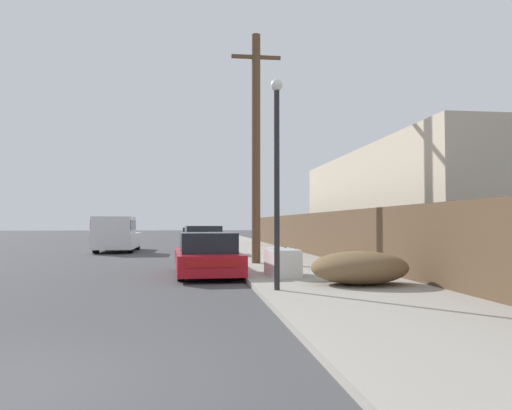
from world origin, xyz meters
TOP-DOWN VIEW (x-y plane):
  - sidewalk_curb at (5.30, 23.50)m, footprint 4.20×63.00m
  - discarded_fridge at (4.25, 8.77)m, footprint 0.78×1.66m
  - parked_sports_car_red at (2.23, 10.10)m, footprint 1.99×4.61m
  - car_parked_mid at (2.31, 19.07)m, footprint 2.08×4.18m
  - car_parked_far at (2.03, 27.71)m, footprint 2.01×4.13m
  - pickup_truck at (-2.22, 22.93)m, footprint 2.07×5.61m
  - utility_pole at (4.09, 13.12)m, footprint 1.80×0.31m
  - street_lamp at (3.60, 5.86)m, footprint 0.26×0.26m
  - brush_pile at (5.68, 6.59)m, footprint 2.30×1.77m
  - wooden_fence at (7.25, 16.73)m, footprint 0.08×36.81m
  - building_right_house at (11.15, 14.51)m, footprint 6.00×14.65m

SIDE VIEW (x-z plane):
  - sidewalk_curb at x=5.30m, z-range 0.00..0.12m
  - discarded_fridge at x=4.25m, z-range 0.11..0.86m
  - brush_pile at x=5.68m, z-range 0.12..0.89m
  - parked_sports_car_red at x=2.23m, z-range -0.05..1.22m
  - car_parked_far at x=2.03m, z-range -0.04..1.24m
  - car_parked_mid at x=2.31m, z-range -0.05..1.38m
  - pickup_truck at x=-2.22m, z-range 0.00..1.89m
  - wooden_fence at x=7.25m, z-range 0.12..2.01m
  - building_right_house at x=11.15m, z-range 0.00..4.41m
  - street_lamp at x=3.60m, z-range 0.49..5.03m
  - utility_pole at x=4.09m, z-range 0.22..8.53m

